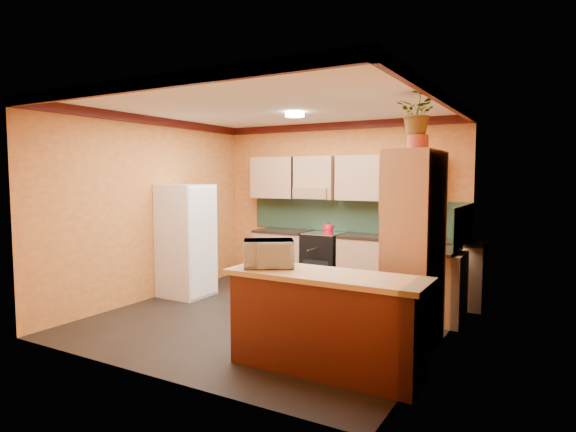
% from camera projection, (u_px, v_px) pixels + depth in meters
% --- Properties ---
extents(room_shell, '(4.24, 4.24, 2.72)m').
position_uv_depth(room_shell, '(284.00, 156.00, 6.28)').
color(room_shell, black).
rests_on(room_shell, ground).
extents(base_cabinets_back, '(3.65, 0.60, 0.88)m').
position_uv_depth(base_cabinets_back, '(360.00, 265.00, 7.49)').
color(base_cabinets_back, tan).
rests_on(base_cabinets_back, ground).
extents(countertop_back, '(3.65, 0.62, 0.04)m').
position_uv_depth(countertop_back, '(360.00, 236.00, 7.45)').
color(countertop_back, black).
rests_on(countertop_back, base_cabinets_back).
extents(stove, '(0.58, 0.58, 0.91)m').
position_uv_depth(stove, '(324.00, 261.00, 7.80)').
color(stove, black).
rests_on(stove, ground).
extents(kettle, '(0.22, 0.22, 0.18)m').
position_uv_depth(kettle, '(328.00, 228.00, 7.66)').
color(kettle, '#AA0B18').
rests_on(kettle, stove).
extents(sink, '(0.48, 0.40, 0.03)m').
position_uv_depth(sink, '(410.00, 237.00, 7.07)').
color(sink, silver).
rests_on(sink, countertop_back).
extents(base_cabinets_right, '(0.60, 0.80, 0.88)m').
position_uv_depth(base_cabinets_right, '(431.00, 286.00, 6.08)').
color(base_cabinets_right, tan).
rests_on(base_cabinets_right, ground).
extents(countertop_right, '(0.62, 0.80, 0.04)m').
position_uv_depth(countertop_right, '(432.00, 250.00, 6.04)').
color(countertop_right, black).
rests_on(countertop_right, base_cabinets_right).
extents(fridge, '(0.68, 0.66, 1.70)m').
position_uv_depth(fridge, '(186.00, 241.00, 7.31)').
color(fridge, white).
rests_on(fridge, ground).
extents(pantry, '(0.48, 0.90, 2.10)m').
position_uv_depth(pantry, '(414.00, 249.00, 5.12)').
color(pantry, tan).
rests_on(pantry, ground).
extents(fern_pot, '(0.22, 0.22, 0.16)m').
position_uv_depth(fern_pot, '(418.00, 143.00, 5.07)').
color(fern_pot, '#A64228').
rests_on(fern_pot, pantry).
extents(fern, '(0.49, 0.45, 0.46)m').
position_uv_depth(fern, '(419.00, 113.00, 5.04)').
color(fern, tan).
rests_on(fern, fern_pot).
extents(breakfast_bar, '(1.80, 0.55, 0.88)m').
position_uv_depth(breakfast_bar, '(326.00, 325.00, 4.50)').
color(breakfast_bar, '#541E13').
rests_on(breakfast_bar, ground).
extents(bar_top, '(1.90, 0.65, 0.05)m').
position_uv_depth(bar_top, '(326.00, 276.00, 4.46)').
color(bar_top, tan).
rests_on(bar_top, breakfast_bar).
extents(microwave, '(0.59, 0.55, 0.27)m').
position_uv_depth(microwave, '(269.00, 253.00, 4.76)').
color(microwave, white).
rests_on(microwave, bar_top).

